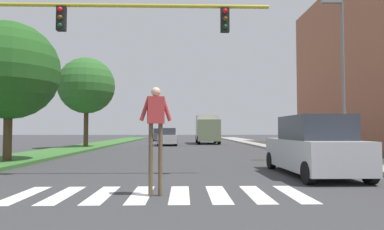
{
  "coord_description": "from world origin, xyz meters",
  "views": [
    {
      "loc": [
        0.54,
        -0.58,
        1.51
      ],
      "look_at": [
        0.99,
        17.0,
        2.29
      ],
      "focal_mm": 31.04,
      "sensor_mm": 36.0,
      "label": 1
    }
  ],
  "objects_px": {
    "traffic_light_gantry": "(61,40)",
    "sedan_distant": "(159,135)",
    "street_lamp_right": "(341,64)",
    "truck_box_delivery": "(207,129)",
    "suv_crossing": "(313,147)",
    "sedan_far_horizon": "(166,134)",
    "tree_far": "(87,86)",
    "pedestrian_performer": "(156,123)",
    "tree_mid": "(9,71)",
    "sedan_midblock": "(167,137)"
  },
  "relations": [
    {
      "from": "tree_far",
      "to": "street_lamp_right",
      "type": "relative_size",
      "value": 0.96
    },
    {
      "from": "tree_mid",
      "to": "traffic_light_gantry",
      "type": "height_order",
      "value": "tree_mid"
    },
    {
      "from": "tree_far",
      "to": "traffic_light_gantry",
      "type": "bearing_deg",
      "value": -76.44
    },
    {
      "from": "sedan_far_horizon",
      "to": "sedan_midblock",
      "type": "bearing_deg",
      "value": -86.63
    },
    {
      "from": "street_lamp_right",
      "to": "sedan_distant",
      "type": "height_order",
      "value": "street_lamp_right"
    },
    {
      "from": "traffic_light_gantry",
      "to": "sedan_far_horizon",
      "type": "relative_size",
      "value": 2.32
    },
    {
      "from": "truck_box_delivery",
      "to": "pedestrian_performer",
      "type": "bearing_deg",
      "value": -96.47
    },
    {
      "from": "tree_far",
      "to": "sedan_distant",
      "type": "height_order",
      "value": "tree_far"
    },
    {
      "from": "traffic_light_gantry",
      "to": "sedan_distant",
      "type": "distance_m",
      "value": 35.83
    },
    {
      "from": "sedan_far_horizon",
      "to": "suv_crossing",
      "type": "bearing_deg",
      "value": -81.43
    },
    {
      "from": "tree_far",
      "to": "sedan_far_horizon",
      "type": "relative_size",
      "value": 1.72
    },
    {
      "from": "suv_crossing",
      "to": "tree_far",
      "type": "bearing_deg",
      "value": 127.11
    },
    {
      "from": "pedestrian_performer",
      "to": "sedan_midblock",
      "type": "relative_size",
      "value": 0.53
    },
    {
      "from": "traffic_light_gantry",
      "to": "tree_far",
      "type": "bearing_deg",
      "value": 103.56
    },
    {
      "from": "traffic_light_gantry",
      "to": "suv_crossing",
      "type": "distance_m",
      "value": 8.93
    },
    {
      "from": "tree_far",
      "to": "pedestrian_performer",
      "type": "bearing_deg",
      "value": -69.5
    },
    {
      "from": "tree_far",
      "to": "sedan_far_horizon",
      "type": "bearing_deg",
      "value": 82.35
    },
    {
      "from": "tree_mid",
      "to": "pedestrian_performer",
      "type": "distance_m",
      "value": 10.5
    },
    {
      "from": "pedestrian_performer",
      "to": "traffic_light_gantry",
      "type": "bearing_deg",
      "value": 137.33
    },
    {
      "from": "tree_mid",
      "to": "pedestrian_performer",
      "type": "height_order",
      "value": "tree_mid"
    },
    {
      "from": "sedan_distant",
      "to": "street_lamp_right",
      "type": "bearing_deg",
      "value": -71.02
    },
    {
      "from": "sedan_distant",
      "to": "truck_box_delivery",
      "type": "relative_size",
      "value": 0.72
    },
    {
      "from": "sedan_midblock",
      "to": "suv_crossing",
      "type": "bearing_deg",
      "value": -74.71
    },
    {
      "from": "street_lamp_right",
      "to": "sedan_distant",
      "type": "distance_m",
      "value": 33.13
    },
    {
      "from": "tree_far",
      "to": "sedan_distant",
      "type": "bearing_deg",
      "value": 76.83
    },
    {
      "from": "pedestrian_performer",
      "to": "sedan_far_horizon",
      "type": "relative_size",
      "value": 0.59
    },
    {
      "from": "traffic_light_gantry",
      "to": "truck_box_delivery",
      "type": "relative_size",
      "value": 1.57
    },
    {
      "from": "sedan_far_horizon",
      "to": "sedan_distant",
      "type": "bearing_deg",
      "value": -90.24
    },
    {
      "from": "street_lamp_right",
      "to": "truck_box_delivery",
      "type": "distance_m",
      "value": 21.83
    },
    {
      "from": "tree_mid",
      "to": "suv_crossing",
      "type": "relative_size",
      "value": 1.34
    },
    {
      "from": "pedestrian_performer",
      "to": "truck_box_delivery",
      "type": "xyz_separation_m",
      "value": [
        3.25,
        28.66,
        -0.03
      ]
    },
    {
      "from": "street_lamp_right",
      "to": "pedestrian_performer",
      "type": "relative_size",
      "value": 3.01
    },
    {
      "from": "tree_far",
      "to": "truck_box_delivery",
      "type": "distance_m",
      "value": 14.44
    },
    {
      "from": "street_lamp_right",
      "to": "truck_box_delivery",
      "type": "xyz_separation_m",
      "value": [
        -4.75,
        21.1,
        -2.96
      ]
    },
    {
      "from": "sedan_midblock",
      "to": "tree_far",
      "type": "bearing_deg",
      "value": -139.14
    },
    {
      "from": "traffic_light_gantry",
      "to": "sedan_distant",
      "type": "relative_size",
      "value": 2.19
    },
    {
      "from": "traffic_light_gantry",
      "to": "sedan_far_horizon",
      "type": "bearing_deg",
      "value": 89.25
    },
    {
      "from": "tree_mid",
      "to": "traffic_light_gantry",
      "type": "distance_m",
      "value": 5.73
    },
    {
      "from": "tree_mid",
      "to": "pedestrian_performer",
      "type": "xyz_separation_m",
      "value": [
        7.15,
        -7.27,
        -2.49
      ]
    },
    {
      "from": "traffic_light_gantry",
      "to": "suv_crossing",
      "type": "bearing_deg",
      "value": 1.6
    },
    {
      "from": "sedan_distant",
      "to": "truck_box_delivery",
      "type": "bearing_deg",
      "value": -59.28
    },
    {
      "from": "street_lamp_right",
      "to": "sedan_far_horizon",
      "type": "relative_size",
      "value": 1.78
    },
    {
      "from": "pedestrian_performer",
      "to": "sedan_far_horizon",
      "type": "height_order",
      "value": "pedestrian_performer"
    },
    {
      "from": "street_lamp_right",
      "to": "sedan_midblock",
      "type": "distance_m",
      "value": 19.77
    },
    {
      "from": "suv_crossing",
      "to": "sedan_distant",
      "type": "bearing_deg",
      "value": 102.16
    },
    {
      "from": "traffic_light_gantry",
      "to": "truck_box_delivery",
      "type": "xyz_separation_m",
      "value": [
        6.55,
        25.62,
        -2.76
      ]
    },
    {
      "from": "pedestrian_performer",
      "to": "sedan_distant",
      "type": "bearing_deg",
      "value": 94.0
    },
    {
      "from": "tree_far",
      "to": "traffic_light_gantry",
      "type": "relative_size",
      "value": 0.74
    },
    {
      "from": "tree_far",
      "to": "pedestrian_performer",
      "type": "relative_size",
      "value": 2.9
    },
    {
      "from": "sedan_distant",
      "to": "traffic_light_gantry",
      "type": "bearing_deg",
      "value": -90.96
    }
  ]
}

